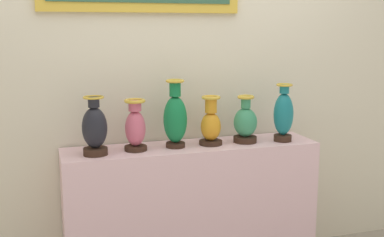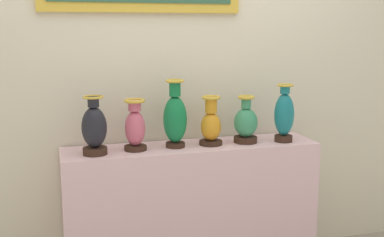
# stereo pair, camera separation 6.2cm
# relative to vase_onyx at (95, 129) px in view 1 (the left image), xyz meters

# --- Properties ---
(display_shelf) EXTENTS (1.66, 0.38, 0.88)m
(display_shelf) POSITION_rel_vase_onyx_xyz_m (0.62, 0.05, -0.60)
(display_shelf) COLOR beige
(display_shelf) RESTS_ON ground_plane
(back_wall) EXTENTS (4.44, 0.14, 2.73)m
(back_wall) POSITION_rel_vase_onyx_xyz_m (0.62, 0.30, 0.34)
(back_wall) COLOR beige
(back_wall) RESTS_ON ground_plane
(vase_onyx) EXTENTS (0.15, 0.15, 0.36)m
(vase_onyx) POSITION_rel_vase_onyx_xyz_m (0.00, 0.00, 0.00)
(vase_onyx) COLOR #382319
(vase_onyx) RESTS_ON display_shelf
(vase_rose) EXTENTS (0.14, 0.14, 0.32)m
(vase_rose) POSITION_rel_vase_onyx_xyz_m (0.25, 0.03, -0.01)
(vase_rose) COLOR #382319
(vase_rose) RESTS_ON display_shelf
(vase_emerald) EXTENTS (0.15, 0.15, 0.43)m
(vase_emerald) POSITION_rel_vase_onyx_xyz_m (0.51, 0.04, 0.03)
(vase_emerald) COLOR #382319
(vase_emerald) RESTS_ON display_shelf
(vase_amber) EXTENTS (0.15, 0.15, 0.32)m
(vase_amber) POSITION_rel_vase_onyx_xyz_m (0.75, 0.04, -0.02)
(vase_amber) COLOR #382319
(vase_amber) RESTS_ON display_shelf
(vase_jade) EXTENTS (0.16, 0.16, 0.31)m
(vase_jade) POSITION_rel_vase_onyx_xyz_m (0.99, 0.03, -0.03)
(vase_jade) COLOR #382319
(vase_jade) RESTS_ON display_shelf
(vase_teal) EXTENTS (0.13, 0.13, 0.39)m
(vase_teal) POSITION_rel_vase_onyx_xyz_m (1.24, -0.01, 0.02)
(vase_teal) COLOR #382319
(vase_teal) RESTS_ON display_shelf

